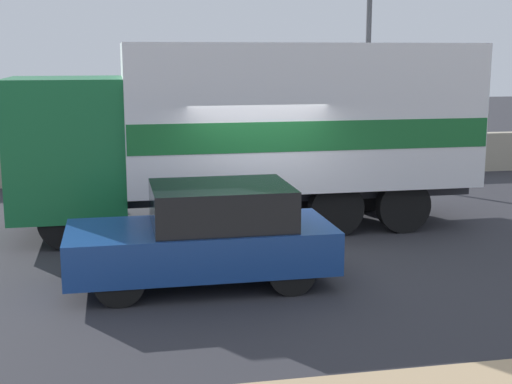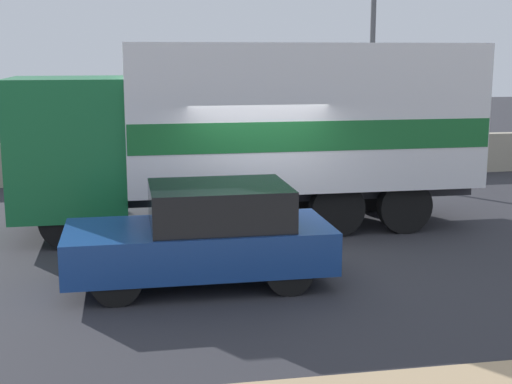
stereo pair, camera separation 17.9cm
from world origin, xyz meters
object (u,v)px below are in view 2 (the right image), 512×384
(box_truck, at_px, (261,126))
(pedestrian, at_px, (53,159))
(car_hatchback, at_px, (205,235))
(street_lamp, at_px, (374,4))

(box_truck, relative_size, pedestrian, 5.39)
(box_truck, bearing_deg, car_hatchback, 65.87)
(car_hatchback, height_order, pedestrian, pedestrian)
(pedestrian, bearing_deg, box_truck, -44.72)
(street_lamp, relative_size, pedestrian, 4.97)
(box_truck, distance_m, pedestrian, 6.24)
(street_lamp, bearing_deg, car_hatchback, -124.11)
(street_lamp, distance_m, pedestrian, 8.99)
(box_truck, xyz_separation_m, pedestrian, (-4.35, 4.31, -1.16))
(street_lamp, xyz_separation_m, car_hatchback, (-5.30, -7.83, -3.88))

